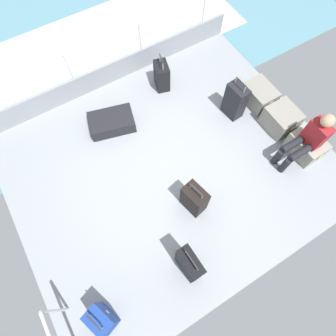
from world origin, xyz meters
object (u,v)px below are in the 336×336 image
cargo_crate_1 (281,119)px  cargo_crate_2 (306,146)px  suitcase_3 (235,101)px  suitcase_5 (194,199)px  suitcase_1 (102,320)px  suitcase_4 (189,264)px  passenger_seated (308,139)px  cargo_crate_0 (259,95)px  suitcase_2 (112,122)px  suitcase_0 (162,76)px

cargo_crate_1 → cargo_crate_2: 0.63m
suitcase_3 → suitcase_5: bearing=-54.8°
suitcase_1 → suitcase_4: suitcase_4 is taller
passenger_seated → suitcase_1: bearing=-81.7°
cargo_crate_0 → suitcase_2: bearing=-109.4°
cargo_crate_2 → suitcase_0: (-2.51, -1.35, 0.08)m
cargo_crate_2 → suitcase_2: 3.38m
cargo_crate_1 → suitcase_5: suitcase_5 is taller
cargo_crate_0 → cargo_crate_2: cargo_crate_2 is taller
suitcase_1 → cargo_crate_2: bearing=97.9°
suitcase_4 → cargo_crate_1: bearing=114.0°
passenger_seated → suitcase_3: bearing=-163.3°
cargo_crate_0 → cargo_crate_2: size_ratio=1.03×
suitcase_1 → suitcase_2: size_ratio=0.84×
passenger_seated → suitcase_2: size_ratio=1.22×
cargo_crate_0 → suitcase_0: size_ratio=0.87×
suitcase_1 → passenger_seated: bearing=98.3°
cargo_crate_1 → suitcase_5: 2.20m
cargo_crate_1 → cargo_crate_2: size_ratio=0.94×
suitcase_0 → cargo_crate_2: bearing=28.3°
suitcase_1 → suitcase_5: suitcase_1 is taller
suitcase_2 → suitcase_3: suitcase_3 is taller
cargo_crate_0 → passenger_seated: size_ratio=0.58×
cargo_crate_2 → suitcase_5: bearing=-94.4°
cargo_crate_2 → suitcase_2: (-2.17, -2.59, -0.06)m
cargo_crate_1 → suitcase_1: size_ratio=0.77×
passenger_seated → suitcase_4: bearing=-77.1°
cargo_crate_0 → suitcase_2: 2.75m
passenger_seated → suitcase_2: 3.27m
suitcase_2 → suitcase_4: 2.77m
cargo_crate_0 → suitcase_5: (1.09, -2.17, 0.11)m
cargo_crate_2 → passenger_seated: (0.00, -0.18, 0.37)m
passenger_seated → suitcase_5: bearing=-94.8°
suitcase_5 → cargo_crate_1: bearing=102.1°
suitcase_5 → passenger_seated: bearing=85.2°
suitcase_2 → suitcase_5: 2.05m
suitcase_0 → suitcase_5: bearing=-19.3°
cargo_crate_0 → cargo_crate_1: bearing=-1.9°
suitcase_0 → suitcase_2: (0.34, -1.24, -0.14)m
cargo_crate_2 → suitcase_5: suitcase_5 is taller
suitcase_2 → cargo_crate_0: bearing=70.6°
cargo_crate_1 → cargo_crate_2: bearing=1.7°
cargo_crate_2 → suitcase_5: (-0.17, -2.17, 0.10)m
suitcase_0 → suitcase_4: bearing=-24.4°
cargo_crate_2 → suitcase_3: size_ratio=0.72×
passenger_seated → cargo_crate_2: bearing=90.0°
cargo_crate_0 → cargo_crate_1: cargo_crate_1 is taller
cargo_crate_1 → suitcase_3: (-0.67, -0.55, 0.14)m
suitcase_2 → suitcase_3: bearing=66.7°
suitcase_2 → suitcase_5: size_ratio=1.24×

